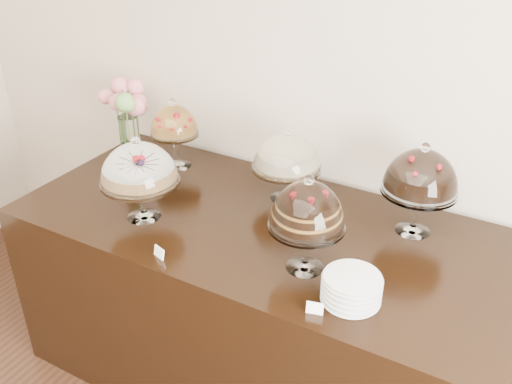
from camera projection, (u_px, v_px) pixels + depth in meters
The scene contains 11 objects.
wall_back at pixel (363, 63), 2.52m from camera, with size 5.00×0.04×3.00m, color #C3B39C.
display_counter at pixel (261, 303), 2.71m from camera, with size 2.20×1.00×0.90m, color black.
cake_stand_sugar_sponge at pixel (139, 167), 2.42m from camera, with size 0.34×0.34×0.39m.
cake_stand_choco_layer at pixel (307, 209), 2.08m from camera, with size 0.29×0.29×0.40m.
cake_stand_cheesecake at pixel (287, 156), 2.58m from camera, with size 0.32×0.32×0.35m.
cake_stand_dark_choco at pixel (421, 175), 2.31m from camera, with size 0.32×0.32×0.41m.
cake_stand_fruit_tart at pixel (174, 124), 2.86m from camera, with size 0.25×0.25×0.37m.
flower_vase at pixel (127, 108), 3.03m from camera, with size 0.29×0.28×0.38m.
plate_stack at pixel (351, 288), 2.01m from camera, with size 0.21×0.21×0.10m.
price_card_left at pixel (159, 252), 2.26m from camera, with size 0.06×0.01×0.04m, color white.
price_card_right at pixel (315, 308), 1.97m from camera, with size 0.06×0.01×0.04m, color white.
Camera 1 is at (0.81, 0.61, 2.24)m, focal length 40.00 mm.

